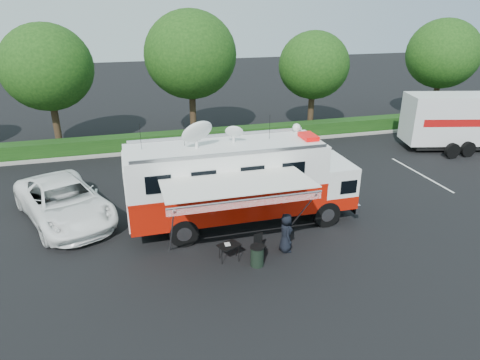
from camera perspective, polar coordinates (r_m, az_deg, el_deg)
The scene contains 10 objects.
ground_plane at distance 19.29m, azimuth 0.40°, elevation -5.77°, with size 120.00×120.00×0.00m, color black.
back_border at distance 30.10m, azimuth -4.30°, elevation 14.57°, with size 60.00×6.14×8.87m.
stall_lines at distance 21.79m, azimuth -3.01°, elevation -2.30°, with size 24.12×5.50×0.01m.
command_truck at distance 18.39m, azimuth 0.15°, elevation -0.20°, with size 9.92×2.73×4.77m.
awning at distance 15.26m, azimuth -0.22°, elevation -0.94°, with size 5.42×2.79×3.27m.
white_suv at distance 21.14m, azimuth -22.08°, elevation -4.91°, with size 3.03×6.56×1.82m, color white.
person at distance 17.40m, azimuth 6.03°, elevation -9.33°, with size 0.79×0.52×1.62m, color black.
folding_table at distance 16.40m, azimuth -1.48°, elevation -8.77°, with size 0.96×0.83×0.68m.
folding_chair at distance 16.90m, azimuth 2.52°, elevation -8.33°, with size 0.49×0.51×0.84m.
trash_bin at distance 16.23m, azimuth 2.30°, elevation -10.06°, with size 0.54×0.54×0.81m.
Camera 1 is at (-4.62, -16.34, 9.16)m, focal length 32.00 mm.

